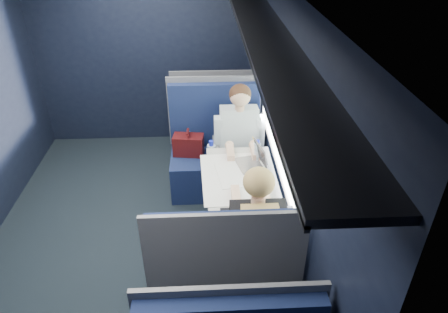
{
  "coord_description": "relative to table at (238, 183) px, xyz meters",
  "views": [
    {
      "loc": [
        0.75,
        -2.95,
        2.8
      ],
      "look_at": [
        0.9,
        0.0,
        0.95
      ],
      "focal_mm": 32.0,
      "sensor_mm": 36.0,
      "label": 1
    }
  ],
  "objects": [
    {
      "name": "ground",
      "position": [
        -1.03,
        0.0,
        -0.67
      ],
      "size": [
        2.8,
        4.2,
        0.01
      ],
      "primitive_type": "cube",
      "color": "black"
    },
    {
      "name": "room_shell",
      "position": [
        -1.01,
        0.0,
        0.81
      ],
      "size": [
        3.0,
        4.4,
        2.4
      ],
      "color": "black",
      "rests_on": "ground"
    },
    {
      "name": "table",
      "position": [
        0.0,
        0.0,
        0.0
      ],
      "size": [
        0.62,
        1.0,
        0.74
      ],
      "color": "#54565E",
      "rests_on": "ground"
    },
    {
      "name": "seat_bay_near",
      "position": [
        -0.19,
        0.87,
        -0.24
      ],
      "size": [
        1.04,
        0.62,
        1.26
      ],
      "color": "#0C1436",
      "rests_on": "ground"
    },
    {
      "name": "seat_bay_far",
      "position": [
        -0.18,
        -0.87,
        -0.25
      ],
      "size": [
        1.04,
        0.62,
        1.26
      ],
      "color": "#0C1436",
      "rests_on": "ground"
    },
    {
      "name": "seat_row_front",
      "position": [
        -0.18,
        1.8,
        -0.25
      ],
      "size": [
        1.04,
        0.51,
        1.16
      ],
      "color": "#0C1436",
      "rests_on": "ground"
    },
    {
      "name": "man",
      "position": [
        0.07,
        0.7,
        0.06
      ],
      "size": [
        0.53,
        0.56,
        1.32
      ],
      "color": "black",
      "rests_on": "ground"
    },
    {
      "name": "woman",
      "position": [
        0.07,
        -0.71,
        0.06
      ],
      "size": [
        0.53,
        0.56,
        1.32
      ],
      "color": "black",
      "rests_on": "ground"
    },
    {
      "name": "papers",
      "position": [
        -0.05,
        -0.03,
        0.08
      ],
      "size": [
        0.59,
        0.83,
        0.01
      ],
      "primitive_type": "cube",
      "rotation": [
        0.0,
        0.0,
        0.04
      ],
      "color": "white",
      "rests_on": "table"
    },
    {
      "name": "laptop",
      "position": [
        0.16,
        0.16,
        0.14
      ],
      "size": [
        0.29,
        0.34,
        0.22
      ],
      "color": "silver",
      "rests_on": "table"
    },
    {
      "name": "bottle_small",
      "position": [
        0.2,
        0.26,
        0.17
      ],
      "size": [
        0.06,
        0.06,
        0.22
      ],
      "color": "silver",
      "rests_on": "table"
    },
    {
      "name": "cup",
      "position": [
        0.21,
        0.44,
        0.12
      ],
      "size": [
        0.06,
        0.06,
        0.08
      ],
      "primitive_type": "cylinder",
      "color": "white",
      "rests_on": "table"
    }
  ]
}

